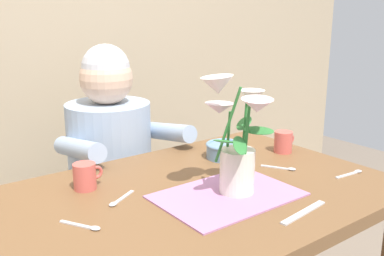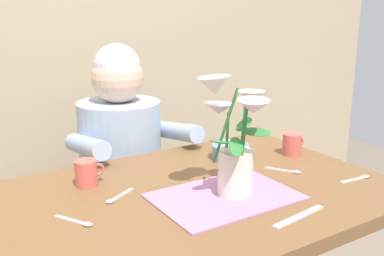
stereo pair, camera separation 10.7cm
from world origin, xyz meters
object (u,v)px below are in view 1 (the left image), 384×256
Objects in this scene: tea_cup at (283,142)px; coffee_cup at (85,176)px; dinner_knife at (304,212)px; ceramic_bowl at (224,150)px; flower_vase at (236,140)px; seated_person at (112,182)px.

coffee_cup is (-0.75, 0.12, 0.00)m from tea_cup.
tea_cup is (0.36, 0.39, 0.04)m from dinner_knife.
flower_vase is at bearing -125.93° from ceramic_bowl.
flower_vase is at bearing -84.92° from seated_person.
ceramic_bowl is at bearing 159.59° from tea_cup.
flower_vase is (0.05, -0.70, 0.34)m from seated_person.
ceramic_bowl is at bearing 67.22° from dinner_knife.
seated_person reaches higher than ceramic_bowl.
coffee_cup reaches higher than dinner_knife.
seated_person is 0.78m from flower_vase.
dinner_knife is 0.64m from coffee_cup.
seated_person reaches higher than tea_cup.
tea_cup is at bearing -20.41° from ceramic_bowl.
flower_vase is 0.35m from ceramic_bowl.
tea_cup is at bearing -8.99° from coffee_cup.
flower_vase is 0.46m from coffee_cup.
tea_cup is at bearing 40.35° from dinner_knife.
seated_person reaches higher than dinner_knife.
dinner_knife is at bearing -52.29° from coffee_cup.
ceramic_bowl reaches higher than dinner_knife.
flower_vase reaches higher than tea_cup.
flower_vase reaches higher than dinner_knife.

